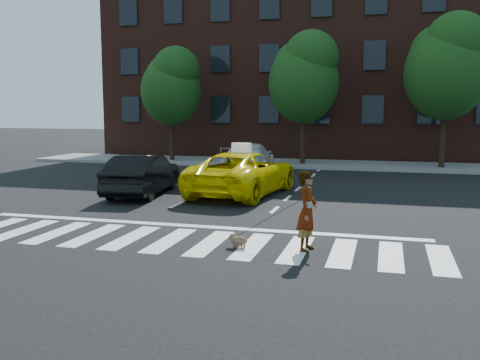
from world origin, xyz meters
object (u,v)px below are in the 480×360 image
object	(u,v)px
taxi	(243,173)
woman	(307,211)
tree_mid	(304,74)
tree_left	(171,84)
tree_right	(447,63)
black_sedan	(143,175)
dog	(238,240)
white_suv	(249,159)

from	to	relation	value
taxi	woman	world-z (taller)	woman
tree_mid	taxi	xyz separation A→B (m)	(-0.64, -10.00, -4.08)
tree_left	taxi	bearing A→B (deg)	-55.52
tree_mid	tree_right	size ratio (longest dim) A/B	0.92
tree_left	taxi	world-z (taller)	tree_left
black_sedan	taxi	bearing A→B (deg)	-170.20
tree_mid	woman	xyz separation A→B (m)	(2.69, -17.00, -3.98)
tree_right	woman	size ratio (longest dim) A/B	4.42
dog	woman	bearing A→B (deg)	31.39
tree_left	tree_right	xyz separation A→B (m)	(14.50, -0.00, 0.82)
tree_left	tree_mid	distance (m)	7.51
tree_mid	white_suv	bearing A→B (deg)	-114.87
white_suv	black_sedan	bearing A→B (deg)	66.06
white_suv	woman	bearing A→B (deg)	103.25
tree_left	woman	bearing A→B (deg)	-59.06
white_suv	tree_left	bearing A→B (deg)	-43.43
dog	taxi	bearing A→B (deg)	128.43
black_sedan	dog	size ratio (longest dim) A/B	8.75
tree_left	white_suv	distance (m)	7.88
white_suv	woman	world-z (taller)	woman
black_sedan	white_suv	distance (m)	7.17
tree_mid	dog	xyz separation A→B (m)	(1.18, -17.18, -4.68)
tree_right	woman	distance (m)	18.08
tree_mid	black_sedan	xyz separation A→B (m)	(-4.07, -11.02, -4.12)
tree_mid	dog	bearing A→B (deg)	-86.07
black_sedan	white_suv	size ratio (longest dim) A/B	0.87
white_suv	woman	xyz separation A→B (m)	(4.62, -12.82, 0.13)
tree_mid	black_sedan	bearing A→B (deg)	-110.29
tree_mid	black_sedan	distance (m)	12.45
woman	white_suv	bearing A→B (deg)	28.25
taxi	dog	size ratio (longest dim) A/B	11.01
black_sedan	woman	xyz separation A→B (m)	(6.76, -5.98, 0.14)
tree_right	dog	size ratio (longest dim) A/B	15.25
black_sedan	dog	bearing A→B (deg)	123.67
black_sedan	woman	bearing A→B (deg)	131.76
tree_right	black_sedan	distance (m)	16.27
woman	dog	distance (m)	1.67
tree_mid	taxi	world-z (taller)	tree_mid
taxi	woman	bearing A→B (deg)	122.67
tree_left	white_suv	size ratio (longest dim) A/B	1.28
tree_left	white_suv	xyz separation A→B (m)	(5.57, -4.17, -3.70)
tree_mid	white_suv	distance (m)	6.17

